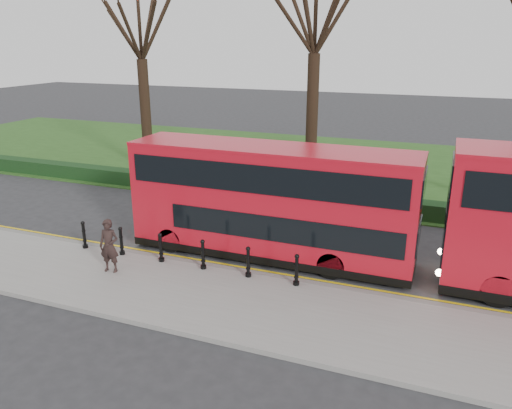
% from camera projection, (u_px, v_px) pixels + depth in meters
% --- Properties ---
extents(ground, '(120.00, 120.00, 0.00)m').
position_uv_depth(ground, '(186.00, 251.00, 18.57)').
color(ground, '#28282B').
rests_on(ground, ground).
extents(pavement, '(60.00, 4.00, 0.15)m').
position_uv_depth(pavement, '(141.00, 285.00, 15.89)').
color(pavement, gray).
rests_on(pavement, ground).
extents(kerb, '(60.00, 0.25, 0.16)m').
position_uv_depth(kerb, '(173.00, 260.00, 17.66)').
color(kerb, slate).
rests_on(kerb, ground).
extents(grass_verge, '(60.00, 18.00, 0.06)m').
position_uv_depth(grass_verge, '(300.00, 162.00, 31.84)').
color(grass_verge, '#264C19').
rests_on(grass_verge, ground).
extents(hedge, '(60.00, 0.90, 0.80)m').
position_uv_depth(hedge, '(253.00, 192.00, 24.47)').
color(hedge, black).
rests_on(hedge, ground).
extents(yellow_line_outer, '(60.00, 0.10, 0.01)m').
position_uv_depth(yellow_line_outer, '(177.00, 259.00, 17.95)').
color(yellow_line_outer, yellow).
rests_on(yellow_line_outer, ground).
extents(yellow_line_inner, '(60.00, 0.10, 0.01)m').
position_uv_depth(yellow_line_inner, '(180.00, 256.00, 18.13)').
color(yellow_line_inner, yellow).
rests_on(yellow_line_inner, ground).
extents(tree_left, '(7.50, 7.50, 11.72)m').
position_uv_depth(tree_left, '(139.00, 20.00, 27.48)').
color(tree_left, black).
rests_on(tree_left, ground).
extents(tree_mid, '(7.98, 7.98, 12.46)m').
position_uv_depth(tree_mid, '(316.00, 5.00, 23.88)').
color(tree_mid, black).
rests_on(tree_mid, ground).
extents(bollard_row, '(8.31, 0.15, 1.00)m').
position_uv_depth(bollard_row, '(182.00, 251.00, 16.97)').
color(bollard_row, black).
rests_on(bollard_row, pavement).
extents(bus_lead, '(10.14, 2.33, 4.03)m').
position_uv_depth(bus_lead, '(271.00, 202.00, 17.61)').
color(bus_lead, red).
rests_on(bus_lead, ground).
extents(pedestrian, '(0.72, 0.53, 1.82)m').
position_uv_depth(pedestrian, '(109.00, 246.00, 16.38)').
color(pedestrian, black).
rests_on(pedestrian, pavement).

